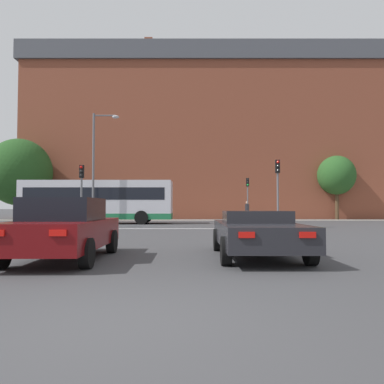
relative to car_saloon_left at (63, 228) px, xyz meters
The scene contains 16 objects.
ground_plane 5.52m from the car_saloon_left, 64.63° to the right, with size 400.00×400.00×0.00m, color #3D3D3F.
stop_line_strip 13.14m from the car_saloon_left, 79.72° to the left, with size 9.85×0.30×0.01m, color silver.
far_pavement 27.11m from the car_saloon_left, 85.04° to the left, with size 70.95×2.50×0.01m, color gray.
brick_civic_building 37.98m from the car_saloon_left, 80.53° to the left, with size 43.29×14.33×20.64m.
car_saloon_left is the anchor object (origin of this frame).
car_roadster_right 4.80m from the car_saloon_left, ahead, with size 2.07×4.52×1.18m.
bus_crossing_lead 19.83m from the car_saloon_left, 101.88° to the left, with size 11.27×2.76×3.25m.
traffic_light_near_right 15.96m from the car_saloon_left, 58.41° to the left, with size 0.26×0.31×4.14m.
traffic_light_far_right 27.49m from the car_saloon_left, 72.27° to the left, with size 0.26×0.31×4.01m.
traffic_light_near_left 14.50m from the car_saloon_left, 105.00° to the left, with size 0.26×0.31×3.86m.
street_lamp_junction 18.29m from the car_saloon_left, 101.85° to the left, with size 1.90×0.36×7.98m.
pedestrian_waiting 27.38m from the car_saloon_left, 103.83° to the left, with size 0.43×0.45×1.58m.
pedestrian_walking_east 27.50m from the car_saloon_left, 72.42° to the left, with size 0.41×0.45×1.81m.
tree_by_building 34.27m from the car_saloon_left, 58.35° to the left, with size 3.80×3.80×6.52m.
tree_kerbside 30.77m from the car_saloon_left, 116.78° to the left, with size 6.20×6.20×7.92m.
tree_distant 31.60m from the car_saloon_left, 117.17° to the left, with size 4.43×4.43×6.84m.
Camera 1 is at (0.76, -4.16, 1.29)m, focal length 35.00 mm.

